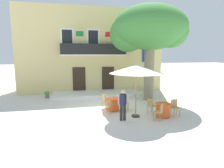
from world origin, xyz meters
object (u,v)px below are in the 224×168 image
(cafe_chair_middle_0, at_px, (105,100))
(cafe_chair_middle_1, at_px, (109,105))
(plane_tree, at_px, (149,30))
(cafe_chair_middle_2, at_px, (125,102))
(ground_planter_left, at_px, (47,94))
(cafe_table_near_tree, at_px, (163,110))
(pedestrian_near_entrance, at_px, (123,103))
(cafe_table_middle, at_px, (113,104))
(cafe_chair_near_tree_2, at_px, (160,111))
(cafe_chair_near_tree_1, at_px, (151,105))
(cafe_umbrella, at_px, (137,69))
(cafe_chair_near_tree_0, at_px, (175,106))

(cafe_chair_middle_0, xyz_separation_m, cafe_chair_middle_1, (-0.02, -1.32, 0.00))
(plane_tree, bearing_deg, cafe_chair_middle_2, -136.64)
(plane_tree, distance_m, ground_planter_left, 9.23)
(cafe_table_near_tree, xyz_separation_m, cafe_chair_middle_2, (-1.68, 1.70, 0.14))
(plane_tree, relative_size, pedestrian_near_entrance, 4.27)
(cafe_table_middle, height_order, ground_planter_left, cafe_table_middle)
(cafe_chair_middle_2, bearing_deg, pedestrian_near_entrance, -109.28)
(cafe_chair_near_tree_2, height_order, cafe_chair_middle_1, same)
(cafe_chair_near_tree_2, distance_m, pedestrian_near_entrance, 1.91)
(cafe_table_near_tree, relative_size, cafe_chair_near_tree_1, 0.95)
(cafe_chair_near_tree_1, bearing_deg, cafe_chair_middle_1, 169.52)
(plane_tree, xyz_separation_m, cafe_table_near_tree, (-0.74, -3.98, -4.77))
(pedestrian_near_entrance, bearing_deg, cafe_chair_near_tree_2, -15.02)
(cafe_umbrella, bearing_deg, cafe_chair_near_tree_0, -7.10)
(cafe_chair_near_tree_1, height_order, ground_planter_left, cafe_chair_near_tree_1)
(cafe_table_near_tree, xyz_separation_m, pedestrian_near_entrance, (-2.30, -0.09, 0.52))
(cafe_chair_near_tree_1, relative_size, cafe_chair_middle_2, 1.00)
(cafe_table_near_tree, xyz_separation_m, cafe_table_middle, (-2.43, 1.72, 0.00))
(cafe_table_near_tree, xyz_separation_m, ground_planter_left, (-6.76, 6.27, -0.10))
(cafe_chair_middle_2, bearing_deg, cafe_table_near_tree, -45.47)
(cafe_table_middle, distance_m, ground_planter_left, 6.28)
(cafe_chair_near_tree_2, bearing_deg, cafe_chair_middle_2, 117.49)
(cafe_table_near_tree, xyz_separation_m, cafe_chair_near_tree_1, (-0.42, 0.63, 0.14))
(cafe_table_near_tree, height_order, cafe_umbrella, cafe_umbrella)
(pedestrian_near_entrance, bearing_deg, cafe_chair_middle_0, 101.07)
(plane_tree, distance_m, cafe_table_middle, 6.16)
(cafe_chair_near_tree_0, height_order, pedestrian_near_entrance, pedestrian_near_entrance)
(cafe_umbrella, xyz_separation_m, ground_planter_left, (-5.31, 5.92, -2.32))
(plane_tree, xyz_separation_m, cafe_chair_middle_0, (-3.52, -1.59, -4.64))
(cafe_table_near_tree, bearing_deg, cafe_chair_middle_2, 134.53)
(plane_tree, relative_size, cafe_chair_near_tree_1, 7.61)
(cafe_chair_middle_1, bearing_deg, cafe_chair_middle_2, 29.27)
(cafe_table_middle, distance_m, cafe_chair_middle_2, 0.77)
(cafe_chair_near_tree_2, relative_size, cafe_chair_middle_2, 1.00)
(cafe_table_middle, distance_m, cafe_umbrella, 2.79)
(cafe_chair_middle_1, xyz_separation_m, pedestrian_near_entrance, (0.50, -1.16, 0.39))
(cafe_table_near_tree, bearing_deg, pedestrian_near_entrance, -177.87)
(plane_tree, distance_m, cafe_chair_middle_2, 5.70)
(cafe_umbrella, bearing_deg, cafe_chair_middle_0, 123.08)
(cafe_chair_middle_2, bearing_deg, cafe_table_middle, 178.39)
(cafe_chair_middle_1, relative_size, ground_planter_left, 1.74)
(plane_tree, xyz_separation_m, cafe_umbrella, (-2.19, -3.64, -2.55))
(plane_tree, height_order, cafe_chair_middle_2, plane_tree)
(cafe_chair_near_tree_1, distance_m, cafe_chair_middle_1, 2.43)
(plane_tree, relative_size, cafe_table_near_tree, 8.02)
(cafe_chair_middle_1, bearing_deg, cafe_umbrella, -28.31)
(ground_planter_left, bearing_deg, cafe_chair_near_tree_2, -47.47)
(plane_tree, height_order, cafe_chair_middle_0, plane_tree)
(cafe_table_middle, bearing_deg, cafe_chair_near_tree_2, -49.84)
(cafe_chair_middle_1, height_order, pedestrian_near_entrance, pedestrian_near_entrance)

